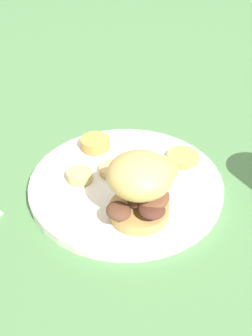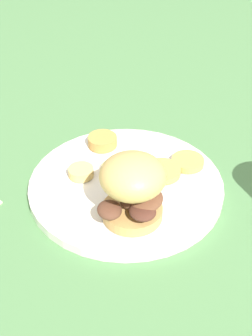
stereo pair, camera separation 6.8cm
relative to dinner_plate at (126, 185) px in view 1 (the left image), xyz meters
The scene contains 8 objects.
ground_plane 0.01m from the dinner_plate, ahead, with size 4.00×4.00×0.00m, color #4C7A47.
dinner_plate is the anchor object (origin of this frame).
sandwich 0.09m from the dinner_plate, 149.26° to the right, with size 0.10×0.09×0.10m.
potato_round_0 0.03m from the dinner_plate, 60.25° to the left, with size 0.04×0.04×0.01m, color #DBB766.
potato_round_1 0.11m from the dinner_plate, 43.38° to the right, with size 0.05×0.05×0.01m, color tan.
potato_round_2 0.07m from the dinner_plate, 101.18° to the left, with size 0.04×0.04×0.01m, color #DBB766.
potato_round_3 0.06m from the dinner_plate, 48.91° to the right, with size 0.06×0.06×0.01m, color tan.
potato_round_4 0.10m from the dinner_plate, 45.42° to the left, with size 0.05×0.05×0.02m, color #BC8942.
Camera 1 is at (-0.52, -0.15, 0.46)m, focal length 50.00 mm.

